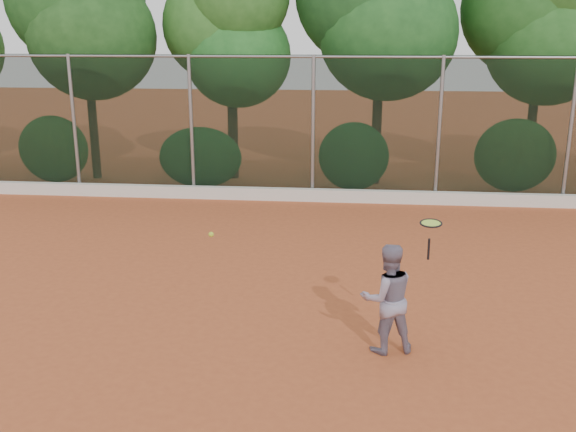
# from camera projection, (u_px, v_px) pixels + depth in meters

# --- Properties ---
(ground) EXTENTS (80.00, 80.00, 0.00)m
(ground) POSITION_uv_depth(u_px,v_px,m) (281.00, 318.00, 9.27)
(ground) COLOR #AE4F29
(ground) RESTS_ON ground
(concrete_curb) EXTENTS (24.00, 0.20, 0.30)m
(concrete_curb) POSITION_uv_depth(u_px,v_px,m) (312.00, 195.00, 15.76)
(concrete_curb) COLOR silver
(concrete_curb) RESTS_ON ground
(tennis_player) EXTENTS (0.82, 0.71, 1.45)m
(tennis_player) POSITION_uv_depth(u_px,v_px,m) (387.00, 298.00, 8.13)
(tennis_player) COLOR gray
(tennis_player) RESTS_ON ground
(chainlink_fence) EXTENTS (24.09, 0.09, 3.50)m
(chainlink_fence) POSITION_uv_depth(u_px,v_px,m) (313.00, 125.00, 15.46)
(chainlink_fence) COLOR black
(chainlink_fence) RESTS_ON ground
(foliage_backdrop) EXTENTS (23.70, 3.63, 7.55)m
(foliage_backdrop) POSITION_uv_depth(u_px,v_px,m) (298.00, 17.00, 16.72)
(foliage_backdrop) COLOR #3C2917
(foliage_backdrop) RESTS_ON ground
(tennis_racket) EXTENTS (0.31, 0.31, 0.52)m
(tennis_racket) POSITION_uv_depth(u_px,v_px,m) (431.00, 226.00, 7.74)
(tennis_racket) COLOR black
(tennis_racket) RESTS_ON ground
(tennis_ball_in_flight) EXTENTS (0.06, 0.06, 0.06)m
(tennis_ball_in_flight) POSITION_uv_depth(u_px,v_px,m) (211.00, 234.00, 7.61)
(tennis_ball_in_flight) COLOR #B1CB2E
(tennis_ball_in_flight) RESTS_ON ground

